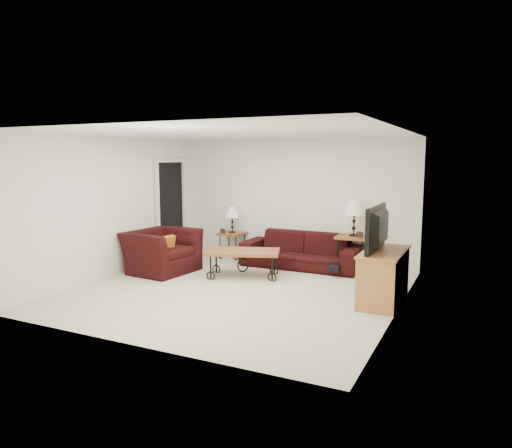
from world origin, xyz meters
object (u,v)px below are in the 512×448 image
(side_table_left, at_px, (232,245))
(side_table_right, at_px, (353,253))
(tv_stand, at_px, (384,276))
(lamp_right, at_px, (354,218))
(television, at_px, (384,228))
(coffee_table, at_px, (243,264))
(sofa, at_px, (301,250))
(backpack, at_px, (336,265))
(lamp_left, at_px, (232,220))
(armchair, at_px, (162,251))

(side_table_left, bearing_deg, side_table_right, -0.00)
(side_table_left, xyz_separation_m, tv_stand, (3.52, -1.77, 0.11))
(side_table_left, relative_size, side_table_right, 0.82)
(lamp_right, bearing_deg, tv_stand, -62.78)
(television, bearing_deg, coffee_table, -99.41)
(side_table_left, xyz_separation_m, television, (3.50, -1.77, 0.83))
(sofa, relative_size, backpack, 5.68)
(side_table_left, distance_m, lamp_left, 0.55)
(side_table_left, relative_size, armchair, 0.45)
(side_table_right, relative_size, lamp_left, 1.21)
(sofa, xyz_separation_m, side_table_left, (-1.63, 0.18, -0.06))
(lamp_right, bearing_deg, coffee_table, -140.87)
(sofa, xyz_separation_m, backpack, (0.82, -0.42, -0.13))
(lamp_right, relative_size, television, 0.58)
(tv_stand, bearing_deg, side_table_right, 117.22)
(lamp_right, bearing_deg, side_table_right, 0.00)
(side_table_right, height_order, backpack, side_table_right)
(sofa, distance_m, coffee_table, 1.35)
(lamp_left, xyz_separation_m, tv_stand, (3.52, -1.77, -0.44))
(coffee_table, height_order, television, television)
(sofa, distance_m, television, 2.57)
(side_table_right, bearing_deg, armchair, -152.25)
(tv_stand, bearing_deg, side_table_left, 153.34)
(lamp_right, distance_m, television, 1.98)
(sofa, xyz_separation_m, tv_stand, (1.89, -1.59, 0.05))
(coffee_table, xyz_separation_m, backpack, (1.49, 0.75, -0.04))
(lamp_right, height_order, television, television)
(side_table_left, height_order, lamp_left, lamp_left)
(television, bearing_deg, armchair, -91.19)
(lamp_right, xyz_separation_m, tv_stand, (0.91, -1.77, -0.62))
(sofa, relative_size, lamp_left, 4.20)
(side_table_right, relative_size, coffee_table, 0.52)
(backpack, bearing_deg, side_table_right, 58.60)
(armchair, relative_size, tv_stand, 0.94)
(side_table_right, relative_size, lamp_right, 1.00)
(tv_stand, xyz_separation_m, backpack, (-1.07, 1.17, -0.18))
(lamp_right, bearing_deg, television, -63.30)
(side_table_left, xyz_separation_m, armchair, (-0.59, -1.68, 0.12))
(coffee_table, relative_size, tv_stand, 1.00)
(coffee_table, xyz_separation_m, television, (2.54, -0.42, 0.86))
(side_table_left, relative_size, coffee_table, 0.43)
(lamp_left, distance_m, armchair, 1.83)
(lamp_left, xyz_separation_m, coffee_table, (0.96, -1.35, -0.58))
(sofa, height_order, lamp_left, lamp_left)
(tv_stand, bearing_deg, television, -180.00)
(coffee_table, bearing_deg, television, -9.41)
(armchair, bearing_deg, television, -85.73)
(side_table_left, distance_m, lamp_right, 2.71)
(sofa, bearing_deg, lamp_left, 173.71)
(television, bearing_deg, side_table_left, -116.79)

